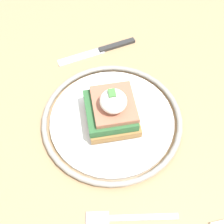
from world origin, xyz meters
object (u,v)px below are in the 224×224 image
object	(u,v)px
fork	(127,218)
plate	(112,120)
knife	(103,50)
sandwich	(112,110)

from	to	relation	value
fork	plate	bearing A→B (deg)	-2.75
knife	sandwich	bearing A→B (deg)	175.76
plate	sandwich	bearing A→B (deg)	28.44
plate	knife	xyz separation A→B (m)	(0.19, -0.01, -0.01)
plate	knife	bearing A→B (deg)	-4.17
sandwich	fork	bearing A→B (deg)	177.31
sandwich	knife	bearing A→B (deg)	-4.24
plate	fork	size ratio (longest dim) A/B	1.79
sandwich	knife	distance (m)	0.19
plate	sandwich	xyz separation A→B (m)	(0.00, 0.00, 0.03)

